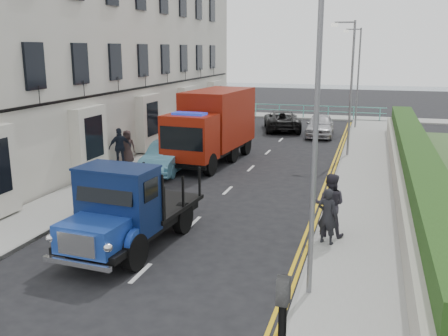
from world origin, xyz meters
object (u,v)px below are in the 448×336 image
lamp_far (357,72)px  bedford_lorry (122,214)px  red_lorry (213,125)px  parked_car_front (116,193)px  lamp_mid (349,81)px  lamp_near (310,126)px  pedestrian_east_near (327,216)px

lamp_far → bedford_lorry: lamp_far is taller
red_lorry → parked_car_front: size_ratio=1.95×
lamp_mid → parked_car_front: size_ratio=1.96×
lamp_near → parked_car_front: bearing=148.3°
parked_car_front → pedestrian_east_near: (7.53, -1.35, 0.34)m
lamp_near → lamp_mid: bearing=90.0°
parked_car_front → pedestrian_east_near: 7.66m
lamp_mid → lamp_far: bearing=90.0°
red_lorry → lamp_mid: bearing=30.4°
bedford_lorry → pedestrian_east_near: 5.83m
lamp_near → lamp_mid: same height
red_lorry → parked_car_front: red_lorry is taller
lamp_near → pedestrian_east_near: bearing=86.0°
bedford_lorry → red_lorry: red_lorry is taller
lamp_far → red_lorry: size_ratio=1.00×
bedford_lorry → pedestrian_east_near: (5.45, 2.05, -0.20)m
red_lorry → bedford_lorry: bearing=-79.7°
red_lorry → lamp_near: bearing=-59.0°
lamp_near → red_lorry: bearing=116.3°
lamp_far → lamp_mid: bearing=-90.0°
red_lorry → pedestrian_east_near: size_ratio=4.22×
lamp_near → parked_car_front: lamp_near is taller
lamp_far → bedford_lorry: (-5.23, -24.89, -2.85)m
lamp_mid → red_lorry: 7.39m
bedford_lorry → red_lorry: size_ratio=0.77×
parked_car_front → lamp_far: bearing=73.6°
lamp_near → bedford_lorry: size_ratio=1.30×
parked_car_front → bedford_lorry: bearing=-56.2°
bedford_lorry → red_lorry: bearing=100.0°
lamp_mid → red_lorry: size_ratio=1.00×
lamp_mid → pedestrian_east_near: size_ratio=4.23×
lamp_mid → red_lorry: lamp_mid is taller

